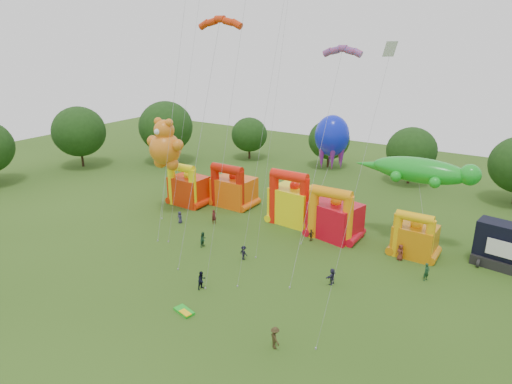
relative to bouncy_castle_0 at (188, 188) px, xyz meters
The scene contains 23 objects.
ground 31.29m from the bouncy_castle_0, 55.96° to the right, with size 160.00×160.00×0.00m, color #2D4E15.
tree_ring 30.31m from the bouncy_castle_0, 57.12° to the right, with size 119.45×121.50×12.07m.
bouncy_castle_0 is the anchor object (origin of this frame).
bouncy_castle_1 6.73m from the bouncy_castle_0, 27.44° to the left, with size 5.82×4.73×6.53m.
bouncy_castle_2 16.69m from the bouncy_castle_0, ahead, with size 6.13×5.10×7.53m.
bouncy_castle_3 23.03m from the bouncy_castle_0, ahead, with size 6.61×5.75×6.84m.
bouncy_castle_4 32.81m from the bouncy_castle_0, ahead, with size 4.66×3.78×5.60m.
teddy_bear_kite 8.21m from the bouncy_castle_0, 85.72° to the right, with size 6.07×4.34×13.67m.
gecko_kite 32.90m from the bouncy_castle_0, ahead, with size 14.32×7.29×10.71m.
octopus_kite 21.08m from the bouncy_castle_0, 12.75° to the left, with size 4.54×12.50×14.20m.
parafoil_kites 20.35m from the bouncy_castle_0, 37.91° to the right, with size 23.85×12.90×30.68m.
diamond_kites 25.86m from the bouncy_castle_0, 31.15° to the right, with size 26.46×17.43×42.61m.
folded_kite_bundle 28.66m from the bouncy_castle_0, 50.49° to the right, with size 2.19×1.48×0.31m.
spectator_0 7.59m from the bouncy_castle_0, 58.24° to the right, with size 0.79×0.52×1.62m, color #2E2B47.
spectator_1 8.98m from the bouncy_castle_0, 26.91° to the right, with size 0.71×0.47×1.95m, color #4C1516.
spectator_2 15.22m from the bouncy_castle_0, 42.92° to the right, with size 0.90×0.70×1.86m, color #173B23.
spectator_3 20.02m from the bouncy_castle_0, 31.71° to the right, with size 1.07×0.62×1.66m, color black.
spectator_4 21.41m from the bouncy_castle_0, ahead, with size 0.89×0.37×1.52m, color #44371B.
spectator_5 29.37m from the bouncy_castle_0, 20.30° to the right, with size 1.62×0.52×1.75m, color #292741.
spectator_6 31.91m from the bouncy_castle_0, ahead, with size 0.91×0.59×1.86m, color maroon.
spectator_7 35.69m from the bouncy_castle_0, ahead, with size 0.70×0.46×1.92m, color #183D20.
spectator_8 24.68m from the bouncy_castle_0, 46.60° to the right, with size 0.92×0.72×1.90m, color black.
spectator_9 35.29m from the bouncy_castle_0, 38.41° to the right, with size 1.25×0.72×1.93m, color #382D16.
Camera 1 is at (25.29, -22.84, 23.98)m, focal length 32.00 mm.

